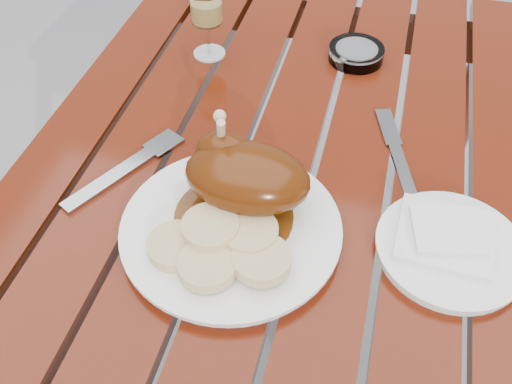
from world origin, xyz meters
TOP-DOWN VIEW (x-y plane):
  - ground at (0.00, 0.00)m, footprint 60.00×60.00m
  - table at (0.00, 0.00)m, footprint 0.80×1.20m
  - dinner_plate at (-0.03, -0.17)m, footprint 0.38×0.38m
  - roast_duck at (-0.03, -0.12)m, footprint 0.18×0.18m
  - bread_dumplings at (-0.03, -0.22)m, footprint 0.19×0.14m
  - wine_glass at (-0.20, 0.25)m, footprint 0.08×0.08m
  - side_plate at (0.26, -0.13)m, footprint 0.27×0.27m
  - napkin at (0.25, -0.12)m, footprint 0.13×0.12m
  - ashtray at (0.08, 0.30)m, footprint 0.14×0.14m
  - fork at (-0.23, -0.10)m, footprint 0.11×0.19m
  - knife at (0.19, 0.03)m, footprint 0.08×0.20m

SIDE VIEW (x-z plane):
  - ground at x=0.00m, z-range 0.00..0.00m
  - table at x=0.00m, z-range 0.00..0.75m
  - knife at x=0.19m, z-range 0.75..0.76m
  - fork at x=-0.23m, z-range 0.75..0.76m
  - side_plate at x=0.26m, z-range 0.75..0.77m
  - dinner_plate at x=-0.03m, z-range 0.75..0.77m
  - ashtray at x=0.08m, z-range 0.75..0.78m
  - napkin at x=0.25m, z-range 0.77..0.78m
  - bread_dumplings at x=-0.03m, z-range 0.77..0.80m
  - roast_duck at x=-0.03m, z-range 0.75..0.88m
  - wine_glass at x=-0.20m, z-range 0.75..0.89m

